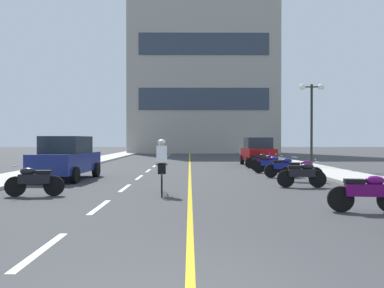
{
  "coord_description": "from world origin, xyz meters",
  "views": [
    {
      "loc": [
        0.24,
        -4.18,
        1.67
      ],
      "look_at": [
        0.38,
        19.51,
        1.43
      ],
      "focal_mm": 38.36,
      "sensor_mm": 36.0,
      "label": 1
    }
  ],
  "objects_px": {
    "parked_car_near": "(66,158)",
    "motorcycle_8": "(260,160)",
    "cyclist_rider": "(162,166)",
    "motorcycle_7": "(266,162)",
    "motorcycle_6": "(270,164)",
    "parked_car_mid": "(258,151)",
    "motorcycle_2": "(34,180)",
    "motorcycle_4": "(301,170)",
    "motorcycle_5": "(283,167)",
    "motorcycle_1": "(366,192)",
    "street_lamp_mid": "(312,105)",
    "motorcycle_3": "(302,174)"
  },
  "relations": [
    {
      "from": "motorcycle_1",
      "to": "motorcycle_7",
      "type": "xyz_separation_m",
      "value": [
        0.08,
        12.81,
        0.0
      ]
    },
    {
      "from": "street_lamp_mid",
      "to": "motorcycle_2",
      "type": "distance_m",
      "value": 16.96
    },
    {
      "from": "motorcycle_1",
      "to": "motorcycle_3",
      "type": "height_order",
      "value": "same"
    },
    {
      "from": "street_lamp_mid",
      "to": "motorcycle_7",
      "type": "relative_size",
      "value": 2.91
    },
    {
      "from": "motorcycle_4",
      "to": "street_lamp_mid",
      "type": "bearing_deg",
      "value": 70.67
    },
    {
      "from": "motorcycle_8",
      "to": "street_lamp_mid",
      "type": "bearing_deg",
      "value": -0.44
    },
    {
      "from": "parked_car_near",
      "to": "motorcycle_8",
      "type": "distance_m",
      "value": 11.51
    },
    {
      "from": "motorcycle_7",
      "to": "motorcycle_8",
      "type": "xyz_separation_m",
      "value": [
        -0.02,
        1.78,
        0.0
      ]
    },
    {
      "from": "street_lamp_mid",
      "to": "motorcycle_3",
      "type": "height_order",
      "value": "street_lamp_mid"
    },
    {
      "from": "parked_car_mid",
      "to": "motorcycle_7",
      "type": "bearing_deg",
      "value": -93.86
    },
    {
      "from": "motorcycle_5",
      "to": "motorcycle_7",
      "type": "xyz_separation_m",
      "value": [
        -0.01,
        4.06,
        0.0
      ]
    },
    {
      "from": "motorcycle_6",
      "to": "motorcycle_7",
      "type": "height_order",
      "value": "same"
    },
    {
      "from": "motorcycle_3",
      "to": "motorcycle_8",
      "type": "height_order",
      "value": "same"
    },
    {
      "from": "motorcycle_2",
      "to": "motorcycle_6",
      "type": "distance_m",
      "value": 11.85
    },
    {
      "from": "street_lamp_mid",
      "to": "motorcycle_1",
      "type": "xyz_separation_m",
      "value": [
        -3.09,
        -14.56,
        -3.21
      ]
    },
    {
      "from": "street_lamp_mid",
      "to": "motorcycle_2",
      "type": "bearing_deg",
      "value": -134.76
    },
    {
      "from": "parked_car_near",
      "to": "motorcycle_8",
      "type": "bearing_deg",
      "value": 36.23
    },
    {
      "from": "street_lamp_mid",
      "to": "parked_car_near",
      "type": "relative_size",
      "value": 1.12
    },
    {
      "from": "motorcycle_4",
      "to": "motorcycle_8",
      "type": "xyz_separation_m",
      "value": [
        -0.31,
        7.74,
        0.0
      ]
    },
    {
      "from": "motorcycle_5",
      "to": "motorcycle_6",
      "type": "height_order",
      "value": "same"
    },
    {
      "from": "motorcycle_4",
      "to": "motorcycle_5",
      "type": "relative_size",
      "value": 0.98
    },
    {
      "from": "street_lamp_mid",
      "to": "motorcycle_6",
      "type": "distance_m",
      "value": 5.79
    },
    {
      "from": "motorcycle_7",
      "to": "motorcycle_8",
      "type": "distance_m",
      "value": 1.78
    },
    {
      "from": "parked_car_mid",
      "to": "cyclist_rider",
      "type": "relative_size",
      "value": 2.38
    },
    {
      "from": "parked_car_mid",
      "to": "motorcycle_4",
      "type": "xyz_separation_m",
      "value": [
        0.0,
        -10.33,
        -0.44
      ]
    },
    {
      "from": "motorcycle_2",
      "to": "cyclist_rider",
      "type": "bearing_deg",
      "value": 5.42
    },
    {
      "from": "street_lamp_mid",
      "to": "motorcycle_5",
      "type": "relative_size",
      "value": 2.84
    },
    {
      "from": "parked_car_mid",
      "to": "motorcycle_5",
      "type": "xyz_separation_m",
      "value": [
        -0.29,
        -8.42,
        -0.44
      ]
    },
    {
      "from": "parked_car_mid",
      "to": "parked_car_near",
      "type": "bearing_deg",
      "value": -135.63
    },
    {
      "from": "street_lamp_mid",
      "to": "motorcycle_4",
      "type": "xyz_separation_m",
      "value": [
        -2.71,
        -7.72,
        -3.21
      ]
    },
    {
      "from": "parked_car_near",
      "to": "motorcycle_6",
      "type": "distance_m",
      "value": 9.69
    },
    {
      "from": "parked_car_near",
      "to": "motorcycle_2",
      "type": "bearing_deg",
      "value": -83.55
    },
    {
      "from": "parked_car_near",
      "to": "cyclist_rider",
      "type": "distance_m",
      "value": 6.37
    },
    {
      "from": "motorcycle_8",
      "to": "motorcycle_1",
      "type": "bearing_deg",
      "value": -90.27
    },
    {
      "from": "motorcycle_3",
      "to": "motorcycle_7",
      "type": "distance_m",
      "value": 7.88
    },
    {
      "from": "motorcycle_4",
      "to": "motorcycle_1",
      "type": "bearing_deg",
      "value": -93.18
    },
    {
      "from": "motorcycle_1",
      "to": "motorcycle_8",
      "type": "bearing_deg",
      "value": 89.73
    },
    {
      "from": "parked_car_near",
      "to": "motorcycle_4",
      "type": "relative_size",
      "value": 2.58
    },
    {
      "from": "cyclist_rider",
      "to": "motorcycle_7",
      "type": "bearing_deg",
      "value": 62.82
    },
    {
      "from": "motorcycle_2",
      "to": "motorcycle_8",
      "type": "relative_size",
      "value": 1.01
    },
    {
      "from": "motorcycle_8",
      "to": "motorcycle_2",
      "type": "bearing_deg",
      "value": -126.32
    },
    {
      "from": "parked_car_mid",
      "to": "motorcycle_2",
      "type": "distance_m",
      "value": 17.02
    },
    {
      "from": "street_lamp_mid",
      "to": "motorcycle_4",
      "type": "distance_m",
      "value": 8.79
    },
    {
      "from": "parked_car_mid",
      "to": "cyclist_rider",
      "type": "bearing_deg",
      "value": -110.56
    },
    {
      "from": "street_lamp_mid",
      "to": "motorcycle_3",
      "type": "bearing_deg",
      "value": -108.42
    },
    {
      "from": "parked_car_mid",
      "to": "motorcycle_2",
      "type": "relative_size",
      "value": 2.48
    },
    {
      "from": "street_lamp_mid",
      "to": "motorcycle_4",
      "type": "height_order",
      "value": "street_lamp_mid"
    },
    {
      "from": "motorcycle_2",
      "to": "motorcycle_5",
      "type": "bearing_deg",
      "value": 34.55
    },
    {
      "from": "motorcycle_2",
      "to": "motorcycle_3",
      "type": "relative_size",
      "value": 1.0
    },
    {
      "from": "motorcycle_3",
      "to": "motorcycle_8",
      "type": "xyz_separation_m",
      "value": [
        0.19,
        9.66,
        0.0
      ]
    }
  ]
}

